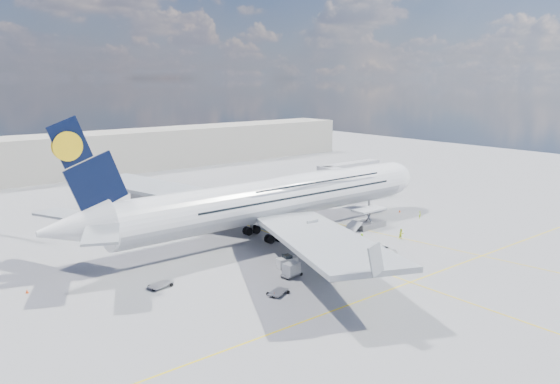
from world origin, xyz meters
TOP-DOWN VIEW (x-y plane):
  - ground at (0.00, 0.00)m, footprint 300.00×300.00m
  - taxi_line_main at (0.00, 0.00)m, footprint 0.25×220.00m
  - taxi_line_cross at (0.00, -20.00)m, footprint 120.00×0.25m
  - taxi_line_diag at (14.00, 10.00)m, footprint 14.16×99.06m
  - airliner at (0.26, 10.00)m, footprint 77.26×79.15m
  - jet_bridge at (29.81, 20.94)m, footprint 18.80×12.10m
  - cargo_loader at (16.82, 2.89)m, footprint 8.53×3.20m
  - terminal at (0.00, 95.00)m, footprint 180.00×16.00m
  - tree_line at (40.00, 140.00)m, footprint 160.00×6.00m
  - dolly_row_a at (-17.03, -11.78)m, footprint 3.47×2.77m
  - dolly_row_b at (-11.40, -7.87)m, footprint 3.41×2.16m
  - dolly_row_c at (-2.20, -6.52)m, footprint 3.70×2.38m
  - dolly_back at (-27.83, 0.19)m, footprint 3.65×2.65m
  - dolly_nose_far at (5.13, -3.64)m, footprint 3.27×2.71m
  - dolly_nose_near at (9.96, 2.23)m, footprint 3.57×2.46m
  - baggage_tug at (-9.38, -4.51)m, footprint 3.30×1.92m
  - catering_truck_inner at (-9.10, 26.57)m, footprint 8.01×4.79m
  - catering_truck_outer at (-9.18, 43.00)m, footprint 7.70×5.59m
  - service_van at (7.21, -9.26)m, footprint 2.33×4.63m
  - crew_nose at (30.10, 0.88)m, footprint 0.66×0.65m
  - crew_loader at (15.48, -6.05)m, footprint 1.12×0.98m
  - crew_wing at (-4.64, -9.62)m, footprint 0.64×1.16m
  - crew_van at (8.00, -3.57)m, footprint 0.95×1.09m
  - crew_tug at (5.57, -10.65)m, footprint 1.14×0.85m
  - cone_nose at (31.15, 6.82)m, footprint 0.44×0.44m
  - cone_wing_left_inner at (-13.54, 20.60)m, footprint 0.39×0.39m
  - cone_wing_left_outer at (-9.00, 33.76)m, footprint 0.49×0.49m
  - cone_wing_right_inner at (-3.88, -7.01)m, footprint 0.46×0.46m
  - cone_wing_right_outer at (-17.87, -12.08)m, footprint 0.47×0.47m
  - cone_tail at (-42.41, 9.52)m, footprint 0.43×0.43m

SIDE VIEW (x-z plane):
  - ground at x=0.00m, z-range 0.00..0.00m
  - taxi_line_main at x=0.00m, z-range 0.00..0.01m
  - taxi_line_cross at x=0.00m, z-range 0.00..0.01m
  - taxi_line_diag at x=14.00m, z-range 0.00..0.01m
  - cone_wing_left_inner at x=-13.54m, z-range -0.01..0.49m
  - cone_tail at x=-42.41m, z-range -0.01..0.54m
  - cone_nose at x=31.15m, z-range -0.01..0.55m
  - cone_wing_right_inner at x=-3.88m, z-range -0.01..0.58m
  - cone_wing_right_outer at x=-17.87m, z-range -0.01..0.59m
  - cone_wing_left_outer at x=-9.00m, z-range -0.01..0.61m
  - dolly_nose_far at x=5.13m, z-range 0.12..0.54m
  - dolly_row_a at x=-17.03m, z-range 0.12..0.57m
  - dolly_nose_near at x=9.96m, z-range 0.13..0.61m
  - dolly_back at x=-27.83m, z-range 0.13..0.61m
  - service_van at x=7.21m, z-range 0.00..1.26m
  - crew_nose at x=30.10m, z-range 0.00..1.54m
  - crew_tug at x=5.57m, z-range 0.00..1.57m
  - baggage_tug at x=-9.38m, z-range -0.11..1.83m
  - crew_wing at x=-4.64m, z-range 0.00..1.87m
  - crew_van at x=8.00m, z-range 0.00..1.89m
  - crew_loader at x=15.48m, z-range 0.00..1.94m
  - dolly_row_b at x=-11.40m, z-range 0.08..2.10m
  - dolly_row_c at x=-2.20m, z-range 0.08..2.26m
  - cargo_loader at x=16.82m, z-range -0.59..3.09m
  - catering_truck_outer at x=-9.18m, z-range -0.15..4.09m
  - catering_truck_inner at x=-9.10m, z-range -0.13..4.34m
  - tree_line at x=40.00m, z-range 0.00..8.00m
  - terminal at x=0.00m, z-range 0.00..12.00m
  - jet_bridge at x=29.81m, z-range 2.60..11.10m
  - airliner at x=0.26m, z-range -4.98..18.72m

